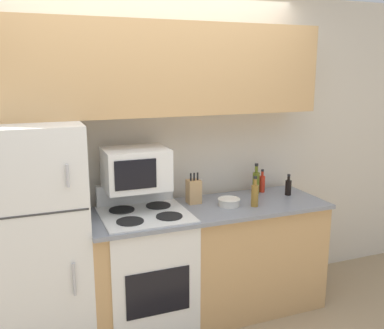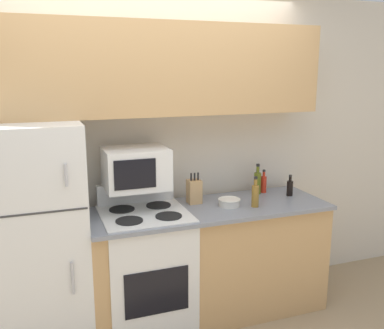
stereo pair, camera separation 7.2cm
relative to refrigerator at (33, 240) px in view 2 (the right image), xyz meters
The scene contains 12 objects.
wall_back 1.11m from the refrigerator, 20.97° to the left, with size 8.00×0.05×2.55m.
lower_cabinets 1.34m from the refrigerator, ahead, with size 1.88×0.65×0.91m.
refrigerator is the anchor object (origin of this frame).
upper_cabinets 1.49m from the refrigerator, ahead, with size 2.59×0.35×0.67m.
stove 0.85m from the refrigerator, ahead, with size 0.63×0.63×1.08m.
microwave 0.87m from the refrigerator, ahead, with size 0.46×0.37×0.30m.
knife_block 1.24m from the refrigerator, ahead, with size 0.10×0.10×0.25m.
bowl 1.45m from the refrigerator, ahead, with size 0.17×0.17×0.06m.
bottle_olive_oil 1.83m from the refrigerator, ahead, with size 0.06×0.06×0.26m.
bottle_hot_sauce 1.90m from the refrigerator, ahead, with size 0.05×0.05×0.20m.
bottle_vinegar 1.64m from the refrigerator, ahead, with size 0.06×0.06×0.24m.
bottle_soy_sauce 2.05m from the refrigerator, ahead, with size 0.05×0.05×0.18m.
Camera 2 is at (-0.86, -2.63, 1.94)m, focal length 40.00 mm.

